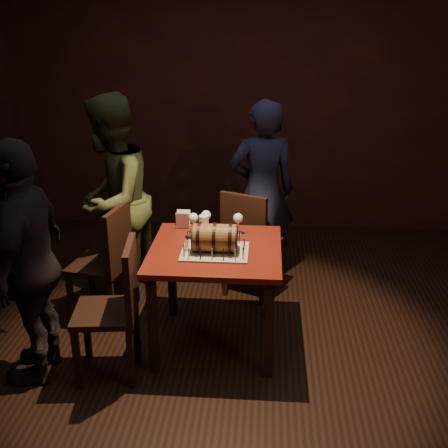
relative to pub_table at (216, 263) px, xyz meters
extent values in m
plane|color=black|center=(0.11, -0.10, -0.64)|extent=(5.00, 5.00, 0.00)
cube|color=black|center=(0.11, 2.40, 0.76)|extent=(5.00, 0.04, 2.80)
cube|color=#47120B|center=(0.00, 0.00, 0.09)|extent=(0.90, 0.90, 0.04)
cube|color=black|center=(-0.38, -0.38, -0.29)|extent=(0.06, 0.06, 0.71)
cube|color=black|center=(0.38, -0.38, -0.29)|extent=(0.06, 0.06, 0.71)
cube|color=black|center=(-0.38, 0.38, -0.29)|extent=(0.06, 0.06, 0.71)
cube|color=black|center=(0.38, 0.38, -0.29)|extent=(0.06, 0.06, 0.71)
cube|color=gray|center=(0.00, -0.07, 0.12)|extent=(0.45, 0.35, 0.01)
cylinder|color=brown|center=(0.00, -0.07, 0.22)|extent=(0.28, 0.19, 0.19)
cylinder|color=black|center=(-0.10, -0.07, 0.22)|extent=(0.02, 0.21, 0.21)
cylinder|color=black|center=(0.00, -0.07, 0.22)|extent=(0.02, 0.21, 0.21)
cylinder|color=black|center=(0.11, -0.07, 0.22)|extent=(0.02, 0.21, 0.21)
cylinder|color=black|center=(-0.14, -0.07, 0.22)|extent=(0.01, 0.18, 0.18)
cylinder|color=black|center=(0.15, -0.07, 0.22)|extent=(0.01, 0.18, 0.18)
cylinder|color=black|center=(-0.16, -0.07, 0.22)|extent=(0.04, 0.02, 0.02)
sphere|color=black|center=(-0.18, -0.07, 0.22)|extent=(0.03, 0.03, 0.03)
cylinder|color=#E1CE86|center=(-0.15, -0.22, 0.16)|extent=(0.01, 0.01, 0.08)
cylinder|color=black|center=(-0.15, -0.22, 0.21)|extent=(0.00, 0.00, 0.01)
cylinder|color=black|center=(-0.08, -0.22, 0.16)|extent=(0.01, 0.01, 0.08)
cylinder|color=black|center=(-0.08, -0.22, 0.21)|extent=(0.00, 0.00, 0.01)
cylinder|color=#E1CE86|center=(0.00, -0.22, 0.16)|extent=(0.01, 0.01, 0.08)
cylinder|color=black|center=(0.00, -0.22, 0.21)|extent=(0.00, 0.00, 0.01)
cylinder|color=black|center=(0.07, -0.22, 0.16)|extent=(0.01, 0.01, 0.08)
cylinder|color=black|center=(0.07, -0.22, 0.21)|extent=(0.00, 0.00, 0.01)
cylinder|color=#E1CE86|center=(0.15, -0.22, 0.16)|extent=(0.01, 0.01, 0.08)
cylinder|color=black|center=(0.15, -0.22, 0.21)|extent=(0.00, 0.00, 0.01)
cylinder|color=black|center=(0.20, -0.19, 0.16)|extent=(0.01, 0.01, 0.08)
cylinder|color=black|center=(0.20, -0.19, 0.21)|extent=(0.00, 0.00, 0.01)
cylinder|color=#E1CE86|center=(0.20, -0.12, 0.16)|extent=(0.01, 0.01, 0.08)
cylinder|color=black|center=(0.20, -0.12, 0.21)|extent=(0.00, 0.00, 0.01)
cylinder|color=black|center=(0.20, -0.04, 0.16)|extent=(0.01, 0.01, 0.08)
cylinder|color=black|center=(0.20, -0.04, 0.21)|extent=(0.00, 0.00, 0.01)
cylinder|color=#E1CE86|center=(0.20, 0.03, 0.16)|extent=(0.01, 0.01, 0.08)
cylinder|color=black|center=(0.20, 0.03, 0.21)|extent=(0.00, 0.00, 0.01)
cylinder|color=black|center=(0.16, 0.07, 0.16)|extent=(0.01, 0.01, 0.08)
cylinder|color=black|center=(0.16, 0.07, 0.21)|extent=(0.00, 0.00, 0.01)
cylinder|color=#E1CE86|center=(0.08, 0.07, 0.16)|extent=(0.01, 0.01, 0.08)
cylinder|color=black|center=(0.08, 0.07, 0.21)|extent=(0.00, 0.00, 0.01)
cylinder|color=black|center=(0.01, 0.07, 0.16)|extent=(0.01, 0.01, 0.08)
cylinder|color=black|center=(0.01, 0.07, 0.21)|extent=(0.00, 0.00, 0.01)
cylinder|color=#E1CE86|center=(-0.07, 0.07, 0.16)|extent=(0.01, 0.01, 0.08)
cylinder|color=black|center=(-0.07, 0.07, 0.21)|extent=(0.00, 0.00, 0.01)
cylinder|color=black|center=(-0.14, 0.07, 0.16)|extent=(0.01, 0.01, 0.08)
cylinder|color=black|center=(-0.14, 0.07, 0.21)|extent=(0.00, 0.00, 0.01)
cylinder|color=#E1CE86|center=(-0.19, 0.05, 0.16)|extent=(0.01, 0.01, 0.08)
cylinder|color=black|center=(-0.19, 0.05, 0.21)|extent=(0.00, 0.00, 0.01)
cylinder|color=black|center=(-0.19, -0.03, 0.16)|extent=(0.01, 0.01, 0.08)
cylinder|color=black|center=(-0.19, -0.03, 0.21)|extent=(0.00, 0.00, 0.01)
cylinder|color=#E1CE86|center=(-0.19, -0.10, 0.16)|extent=(0.01, 0.01, 0.08)
cylinder|color=black|center=(-0.19, -0.10, 0.21)|extent=(0.00, 0.00, 0.01)
cylinder|color=black|center=(-0.19, -0.18, 0.16)|extent=(0.01, 0.01, 0.08)
cylinder|color=black|center=(-0.19, -0.18, 0.21)|extent=(0.00, 0.00, 0.01)
cylinder|color=silver|center=(-0.18, 0.25, 0.11)|extent=(0.06, 0.06, 0.01)
cylinder|color=silver|center=(-0.18, 0.25, 0.16)|extent=(0.01, 0.01, 0.09)
sphere|color=silver|center=(-0.18, 0.25, 0.23)|extent=(0.07, 0.07, 0.07)
sphere|color=#591114|center=(-0.18, 0.25, 0.23)|extent=(0.05, 0.05, 0.05)
cylinder|color=silver|center=(-0.10, 0.31, 0.11)|extent=(0.06, 0.06, 0.01)
cylinder|color=silver|center=(-0.10, 0.31, 0.16)|extent=(0.01, 0.01, 0.09)
sphere|color=silver|center=(-0.10, 0.31, 0.23)|extent=(0.07, 0.07, 0.07)
cylinder|color=silver|center=(0.14, 0.27, 0.11)|extent=(0.06, 0.06, 0.01)
cylinder|color=silver|center=(0.14, 0.27, 0.16)|extent=(0.01, 0.01, 0.09)
sphere|color=silver|center=(0.14, 0.27, 0.23)|extent=(0.07, 0.07, 0.07)
sphere|color=#BF594C|center=(0.14, 0.27, 0.23)|extent=(0.05, 0.05, 0.05)
cylinder|color=silver|center=(-0.11, 0.23, 0.18)|extent=(0.07, 0.07, 0.15)
cylinder|color=#9E5414|center=(-0.11, 0.23, 0.17)|extent=(0.06, 0.06, 0.11)
cylinder|color=white|center=(-0.11, 0.23, 0.23)|extent=(0.06, 0.06, 0.02)
cube|color=black|center=(0.24, 0.81, -0.19)|extent=(0.53, 0.53, 0.04)
cube|color=black|center=(0.46, 0.89, -0.43)|extent=(0.04, 0.04, 0.43)
cube|color=black|center=(0.15, 1.03, -0.43)|extent=(0.04, 0.04, 0.43)
cube|color=black|center=(0.32, 0.58, -0.43)|extent=(0.04, 0.04, 0.43)
cube|color=black|center=(0.01, 0.72, -0.43)|extent=(0.04, 0.04, 0.43)
cube|color=black|center=(0.16, 0.64, 0.06)|extent=(0.38, 0.20, 0.46)
cube|color=black|center=(-0.93, 0.29, -0.19)|extent=(0.47, 0.47, 0.04)
cube|color=black|center=(-1.06, 0.48, -0.43)|extent=(0.04, 0.04, 0.43)
cube|color=black|center=(-1.13, 0.15, -0.43)|extent=(0.04, 0.04, 0.43)
cube|color=black|center=(-0.73, 0.42, -0.43)|extent=(0.04, 0.04, 0.43)
cube|color=black|center=(-0.79, 0.09, -0.43)|extent=(0.04, 0.04, 0.43)
cube|color=black|center=(-0.75, 0.25, 0.06)|extent=(0.11, 0.40, 0.46)
cube|color=black|center=(-0.68, -0.41, -0.19)|extent=(0.44, 0.44, 0.04)
cube|color=black|center=(-0.87, -0.27, -0.43)|extent=(0.04, 0.04, 0.43)
cube|color=black|center=(-0.83, -0.60, -0.43)|extent=(0.04, 0.04, 0.43)
cube|color=black|center=(-0.53, -0.23, -0.43)|extent=(0.04, 0.04, 0.43)
cube|color=black|center=(-0.49, -0.56, -0.43)|extent=(0.04, 0.04, 0.43)
cube|color=black|center=(-0.50, -0.39, 0.06)|extent=(0.09, 0.40, 0.46)
imported|color=#1A1D35|center=(0.30, 1.15, 0.16)|extent=(0.65, 0.49, 1.60)
imported|color=#333D1E|center=(-0.89, 0.63, 0.21)|extent=(0.75, 0.91, 1.70)
imported|color=black|center=(-1.13, -0.44, 0.16)|extent=(0.41, 0.95, 1.60)
camera|label=1|loc=(0.33, -3.52, 1.66)|focal=45.00mm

